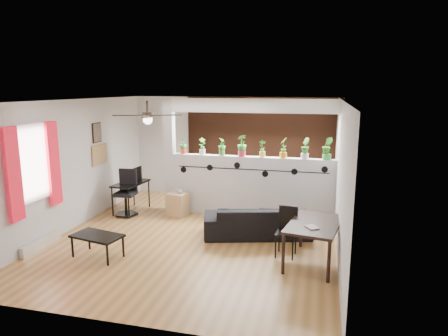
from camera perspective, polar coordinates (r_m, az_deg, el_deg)
room_shell at (r=7.48m, az=-4.03°, el=-0.39°), size 6.30×7.10×2.90m
partition_wall at (r=8.86m, az=3.95°, el=-2.67°), size 3.60×0.18×1.35m
ceiling_header at (r=8.60m, az=4.12°, el=8.88°), size 3.60×0.18×0.30m
pier_column at (r=9.24m, az=-7.75°, el=1.80°), size 0.22×0.20×2.60m
brick_panel at (r=10.16m, az=5.44°, el=2.72°), size 3.90×0.05×2.60m
vine_decal at (r=8.67m, az=3.88°, el=-0.23°), size 3.31×0.01×0.30m
window_assembly at (r=7.63m, az=-25.60°, el=0.34°), size 0.09×1.30×1.55m
baseboard_heater at (r=7.99m, az=-24.63°, el=-9.71°), size 0.08×1.00×0.18m
corkboard at (r=9.39m, az=-17.35°, el=1.85°), size 0.03×0.60×0.45m
framed_art at (r=9.29m, az=-17.70°, el=4.84°), size 0.03×0.34×0.44m
ceiling_fan at (r=7.35m, az=-10.86°, el=7.22°), size 1.19×1.19×0.43m
potted_plant_0 at (r=9.08m, az=-5.85°, el=3.29°), size 0.20×0.22×0.38m
potted_plant_1 at (r=8.94m, az=-3.12°, el=3.21°), size 0.24×0.23×0.38m
potted_plant_2 at (r=8.82m, az=-0.31°, el=3.13°), size 0.18×0.21×0.39m
potted_plant_3 at (r=8.72m, az=2.57°, el=3.31°), size 0.32×0.31×0.47m
potted_plant_4 at (r=8.65m, az=5.51°, el=2.88°), size 0.19×0.16×0.38m
potted_plant_5 at (r=8.59m, az=8.49°, el=2.95°), size 0.19×0.23×0.44m
potted_plant_6 at (r=8.56m, az=11.50°, el=2.86°), size 0.21×0.25×0.45m
potted_plant_7 at (r=8.55m, az=14.53°, el=2.83°), size 0.27×0.22×0.48m
sofa at (r=7.83m, az=4.76°, el=-7.57°), size 2.08×1.25×0.57m
cube_shelf at (r=9.06m, az=-6.65°, el=-5.14°), size 0.48×0.45×0.51m
cup at (r=8.96m, az=-6.39°, el=-3.31°), size 0.12×0.12×0.09m
computer_desk at (r=9.41m, az=-13.18°, el=-2.42°), size 0.59×1.00×0.69m
monitor at (r=9.51m, az=-12.81°, el=-1.31°), size 0.31×0.07×0.17m
office_chair at (r=9.22m, az=-13.74°, el=-3.86°), size 0.53×0.53×1.02m
dining_table at (r=6.67m, az=12.78°, el=-8.22°), size 0.97×1.38×0.69m
book at (r=6.36m, az=11.84°, el=-8.36°), size 0.25×0.26×0.02m
folding_chair at (r=6.96m, az=9.00°, el=-8.28°), size 0.37×0.37×0.84m
coffee_table at (r=7.15m, az=-17.66°, el=-9.41°), size 0.92×0.63×0.39m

